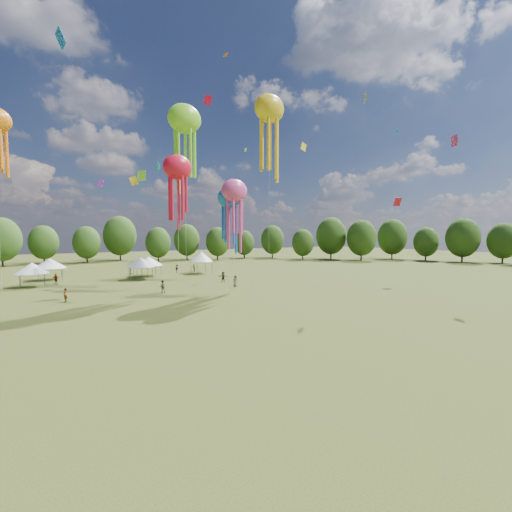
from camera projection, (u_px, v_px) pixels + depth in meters
ground at (422, 388)px, 17.42m from camera, size 300.00×300.00×0.00m
spectator_near at (162, 287)px, 45.66m from camera, size 0.94×0.80×1.71m
spectators_far at (172, 274)px, 59.79m from camera, size 26.26×26.17×1.73m
festival_tents at (123, 262)px, 60.88m from camera, size 33.14×12.26×4.41m
show_kites at (198, 147)px, 49.75m from camera, size 42.15×23.33×31.02m
small_kites at (168, 84)px, 50.39m from camera, size 64.77×63.39×45.96m
treeline at (112, 241)px, 67.34m from camera, size 201.57×95.24×13.43m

